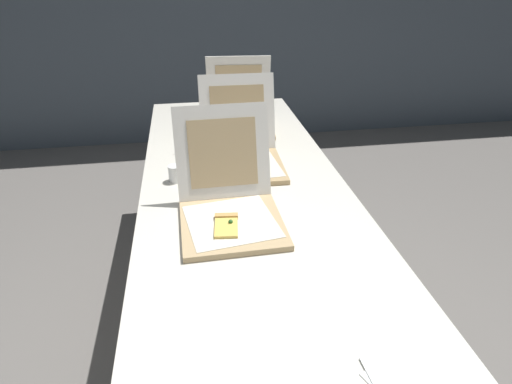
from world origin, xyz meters
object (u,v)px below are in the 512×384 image
object	(u,v)px
pizza_box_front	(230,208)
cup_white_far	(196,142)
pizza_box_middle	(242,154)
table	(245,194)
napkin_pile	(397,378)
pizza_box_back	(240,118)
cup_white_mid	(175,173)

from	to	relation	value
pizza_box_front	cup_white_far	world-z (taller)	pizza_box_front
pizza_box_middle	table	bearing A→B (deg)	-93.43
pizza_box_front	napkin_pile	world-z (taller)	pizza_box_front
pizza_box_back	cup_white_far	xyz separation A→B (m)	(-0.26, -0.27, -0.02)
table	cup_white_far	size ratio (longest dim) A/B	34.25
napkin_pile	pizza_box_front	bearing A→B (deg)	112.18
pizza_box_front	pizza_box_middle	world-z (taller)	pizza_box_front
table	pizza_box_back	world-z (taller)	pizza_box_back
pizza_box_middle	pizza_box_front	bearing A→B (deg)	-101.37
pizza_box_back	napkin_pile	size ratio (longest dim) A/B	2.51
pizza_box_back	napkin_pile	bearing A→B (deg)	-80.49
table	pizza_box_middle	xyz separation A→B (m)	(0.02, 0.20, 0.10)
pizza_box_middle	pizza_box_back	distance (m)	0.50
pizza_box_middle	pizza_box_back	size ratio (longest dim) A/B	1.20
cup_white_far	cup_white_mid	xyz separation A→B (m)	(-0.10, -0.35, 0.00)
cup_white_mid	napkin_pile	xyz separation A→B (m)	(0.50, -1.09, -0.03)
table	cup_white_mid	bearing A→B (deg)	164.52
table	pizza_box_middle	distance (m)	0.22
cup_white_far	napkin_pile	xyz separation A→B (m)	(0.40, -1.43, -0.03)
cup_white_far	pizza_box_middle	bearing A→B (deg)	-48.01
cup_white_mid	pizza_box_middle	bearing A→B (deg)	21.59
pizza_box_middle	cup_white_mid	bearing A→B (deg)	-156.99
table	napkin_pile	distance (m)	1.03
pizza_box_middle	cup_white_far	world-z (taller)	pizza_box_middle
napkin_pile	table	bearing A→B (deg)	101.75
cup_white_far	napkin_pile	size ratio (longest dim) A/B	0.46
pizza_box_front	napkin_pile	distance (m)	0.80
cup_white_mid	table	bearing A→B (deg)	-15.48
pizza_box_back	cup_white_mid	xyz separation A→B (m)	(-0.36, -0.62, -0.02)
table	napkin_pile	xyz separation A→B (m)	(0.21, -1.01, 0.05)
pizza_box_back	pizza_box_front	bearing A→B (deg)	-94.61
pizza_box_back	cup_white_far	size ratio (longest dim) A/B	5.46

